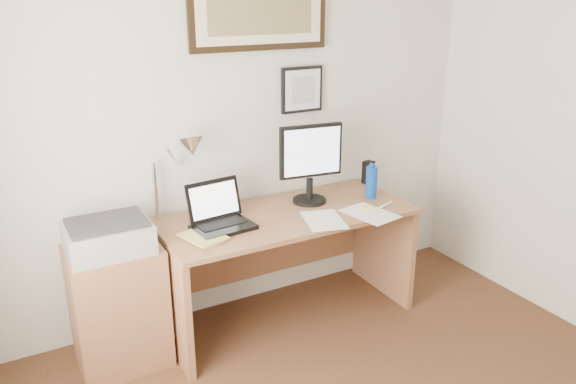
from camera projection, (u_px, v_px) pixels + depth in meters
wall_back at (239, 126)px, 3.58m from camera, size 3.50×0.02×2.50m
side_cabinet at (119, 307)px, 3.20m from camera, size 0.50×0.40×0.73m
water_bottle at (371, 182)px, 3.74m from camera, size 0.08×0.08×0.22m
bottle_cap at (372, 165)px, 3.70m from camera, size 0.04×0.04×0.02m
speaker at (368, 172)px, 4.04m from camera, size 0.09×0.08×0.16m
paper_sheet_a at (324, 220)px, 3.41m from camera, size 0.30×0.37×0.00m
paper_sheet_b at (370, 214)px, 3.50m from camera, size 0.29×0.37×0.00m
sticky_pad at (368, 208)px, 3.58m from camera, size 0.10×0.10×0.01m
marker_pen at (386, 205)px, 3.63m from camera, size 0.14×0.06×0.02m
book at (189, 242)px, 3.08m from camera, size 0.25×0.30×0.02m
desk at (281, 242)px, 3.66m from camera, size 1.60×0.70×0.75m
laptop at (220, 217)px, 3.30m from camera, size 0.36×0.33×0.26m
lcd_monitor at (311, 160)px, 3.60m from camera, size 0.42×0.22×0.52m
printer at (108, 236)px, 3.02m from camera, size 0.44×0.34×0.18m
desk_lamp at (188, 151)px, 3.26m from camera, size 0.29×0.27×0.53m
picture_large at (260, 11)px, 3.39m from camera, size 0.92×0.04×0.47m
picture_small at (302, 90)px, 3.70m from camera, size 0.30×0.03×0.30m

